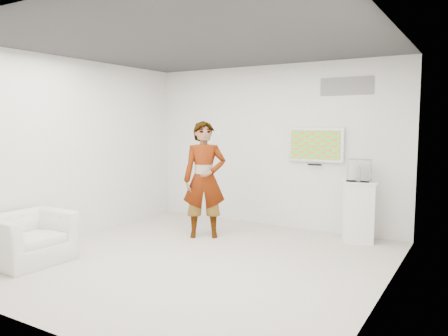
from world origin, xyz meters
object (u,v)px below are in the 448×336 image
Objects in this scene: tv at (316,145)px; person at (204,180)px; floor_uplight at (359,230)px; armchair at (28,238)px; pedestal at (358,211)px.

person reaches higher than tv.
armchair is at bearing -135.00° from floor_uplight.
pedestal is at bearing -20.58° from tv.
tv is 2.07m from person.
person is 1.88× the size of armchair.
armchair is (-2.82, -3.75, -1.21)m from tv.
floor_uplight is (-0.03, 0.21, -0.36)m from pedestal.
floor_uplight is (3.64, 3.64, -0.20)m from armchair.
tv is 3.64× the size of floor_uplight.
person is at bearing -151.50° from floor_uplight.
person reaches higher than armchair.
tv reaches higher than armchair.
person is 2.83m from armchair.
armchair is 5.03m from pedestal.
person is 2.74m from floor_uplight.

